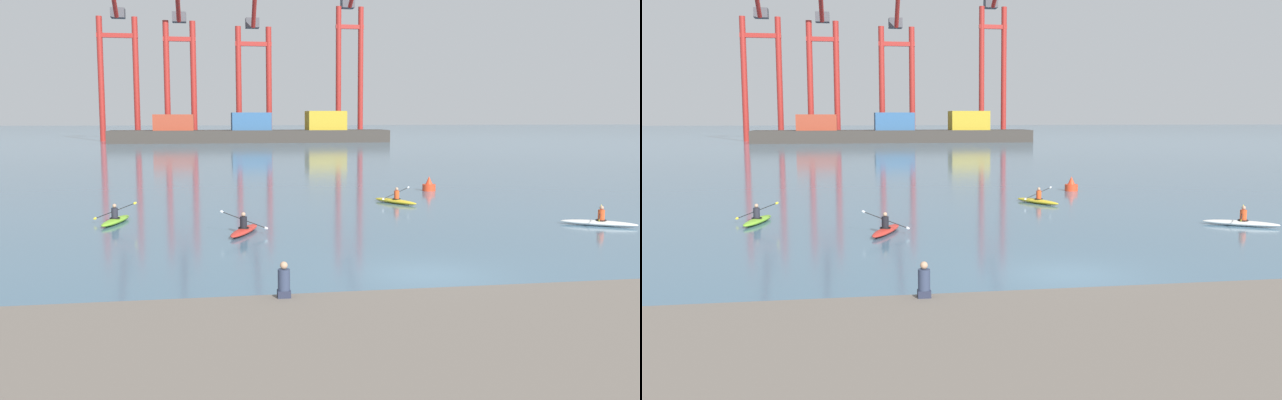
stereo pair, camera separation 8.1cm
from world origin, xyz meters
TOP-DOWN VIEW (x-y plane):
  - ground_plane at (0.00, 0.00)m, footprint 800.00×800.00m
  - container_barge at (2.97, 116.98)m, footprint 54.71×8.58m
  - gantry_crane_west at (-23.62, 127.02)m, footprint 8.20×18.49m
  - gantry_crane_west_mid at (-11.11, 123.85)m, footprint 6.54×17.69m
  - gantry_crane_east_mid at (3.97, 125.36)m, footprint 7.53×14.83m
  - gantry_crane_east at (25.73, 131.24)m, footprint 6.23×15.97m
  - channel_buoy at (8.29, 24.44)m, footprint 0.90×0.90m
  - kayak_lime at (-11.22, 12.94)m, footprint 2.12×3.45m
  - kayak_red at (-5.33, 9.00)m, footprint 2.07×3.39m
  - kayak_yellow at (4.10, 18.11)m, footprint 2.14×3.28m
  - kayak_white at (11.14, 8.37)m, footprint 3.16×2.40m
  - seated_onlooker at (-5.17, -4.38)m, footprint 0.32×0.30m

SIDE VIEW (x-z plane):
  - ground_plane at x=0.00m, z-range 0.00..0.00m
  - kayak_red at x=-5.33m, z-range -0.34..0.68m
  - kayak_white at x=11.14m, z-range -0.30..0.65m
  - kayak_lime at x=-11.22m, z-range -0.36..0.71m
  - kayak_yellow at x=4.10m, z-range -0.31..0.65m
  - channel_buoy at x=8.29m, z-range -0.14..0.86m
  - seated_onlooker at x=-5.17m, z-range 0.61..1.50m
  - container_barge at x=2.97m, z-range -1.03..5.20m
  - gantry_crane_east_mid at x=3.97m, z-range -0.90..33.55m
  - gantry_crane_west_mid at x=-11.11m, z-range 0.25..32.91m
  - gantry_crane_west at x=-23.62m, z-range -0.47..35.44m
  - gantry_crane_east at x=25.73m, z-range 0.19..37.79m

